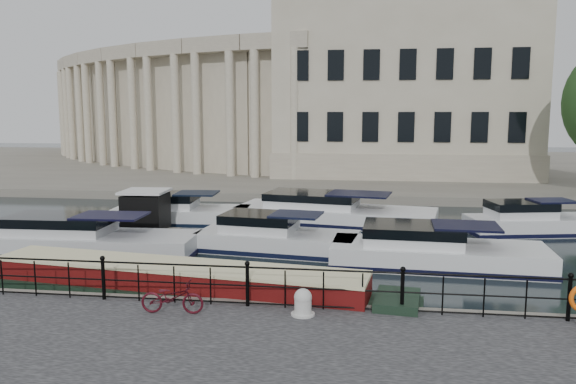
% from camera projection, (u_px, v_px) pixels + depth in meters
% --- Properties ---
extents(ground_plane, '(160.00, 160.00, 0.00)m').
position_uv_depth(ground_plane, '(263.00, 298.00, 17.09)').
color(ground_plane, black).
rests_on(ground_plane, ground).
extents(far_bank, '(120.00, 42.00, 0.55)m').
position_uv_depth(far_bank, '(333.00, 167.00, 55.31)').
color(far_bank, '#6B665B').
rests_on(far_bank, ground_plane).
extents(railing, '(24.14, 0.14, 1.22)m').
position_uv_depth(railing, '(247.00, 282.00, 14.72)').
color(railing, black).
rests_on(railing, near_quay).
extents(civic_building, '(53.55, 31.84, 16.85)m').
position_uv_depth(civic_building, '(320.00, 96.00, 50.28)').
color(civic_building, '#ADA38C').
rests_on(civic_building, far_bank).
extents(bicycle, '(1.64, 0.66, 0.84)m').
position_uv_depth(bicycle, '(172.00, 297.00, 14.21)').
color(bicycle, '#420B15').
rests_on(bicycle, near_quay).
extents(mooring_bollard, '(0.61, 0.61, 0.68)m').
position_uv_depth(mooring_bollard, '(303.00, 303.00, 14.10)').
color(mooring_bollard, beige).
rests_on(mooring_bollard, near_quay).
extents(narrowboat, '(14.41, 3.77, 1.53)m').
position_uv_depth(narrowboat, '(176.00, 291.00, 16.64)').
color(narrowboat, black).
rests_on(narrowboat, ground_plane).
extents(harbour_hut, '(2.81, 2.38, 2.17)m').
position_uv_depth(harbour_hut, '(146.00, 215.00, 25.69)').
color(harbour_hut, '#6B665B').
rests_on(harbour_hut, ground_plane).
extents(cabin_cruisers, '(26.79, 11.81, 1.99)m').
position_uv_depth(cabin_cruisers, '(295.00, 230.00, 25.13)').
color(cabin_cruisers, silver).
rests_on(cabin_cruisers, ground_plane).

